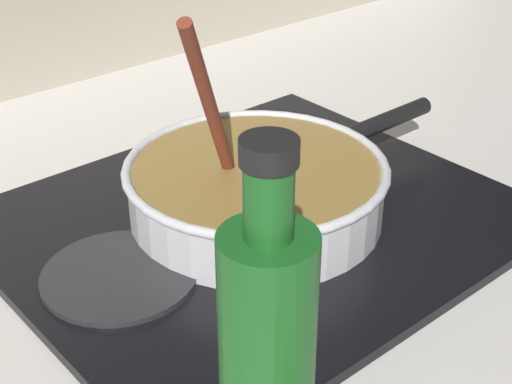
% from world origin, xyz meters
% --- Properties ---
extents(ground, '(2.40, 1.60, 0.04)m').
position_xyz_m(ground, '(0.00, 0.00, -0.02)').
color(ground, beige).
extents(hob_plate, '(0.56, 0.48, 0.01)m').
position_xyz_m(hob_plate, '(0.07, 0.25, 0.01)').
color(hob_plate, black).
rests_on(hob_plate, ground).
extents(burner_ring, '(0.19, 0.19, 0.01)m').
position_xyz_m(burner_ring, '(0.07, 0.25, 0.02)').
color(burner_ring, '#592D0C').
rests_on(burner_ring, hob_plate).
extents(spare_burner, '(0.16, 0.16, 0.01)m').
position_xyz_m(spare_burner, '(-0.11, 0.25, 0.01)').
color(spare_burner, '#262628').
rests_on(spare_burner, hob_plate).
extents(cooking_pan, '(0.44, 0.30, 0.26)m').
position_xyz_m(cooking_pan, '(0.07, 0.25, 0.05)').
color(cooking_pan, silver).
rests_on(cooking_pan, hob_plate).
extents(sauce_bottle, '(0.06, 0.06, 0.28)m').
position_xyz_m(sauce_bottle, '(-0.16, -0.03, 0.12)').
color(sauce_bottle, '#19591E').
rests_on(sauce_bottle, ground).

